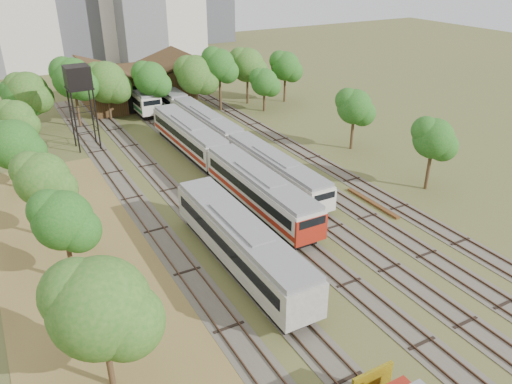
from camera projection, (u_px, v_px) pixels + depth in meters
ground at (399, 299)px, 35.59m from camera, size 240.00×240.00×0.00m
dry_grass_patch at (119, 315)px, 33.98m from camera, size 14.00×60.00×0.04m
tracks at (233, 175)px, 54.90m from camera, size 24.60×80.00×0.19m
railcar_red_set at (220, 160)px, 53.76m from camera, size 3.06×34.57×3.79m
railcar_green_set at (206, 124)px, 65.45m from camera, size 2.75×52.08×3.40m
railcar_rear at (136, 95)px, 77.75m from camera, size 3.01×16.08×3.73m
old_grey_coach at (241, 243)px, 38.24m from camera, size 3.23×18.00×4.00m
water_tower at (78, 79)px, 58.94m from camera, size 2.95×2.95×10.21m
rail_pile_far at (372, 203)px, 48.80m from camera, size 0.44×7.12×0.23m
maintenance_shed at (137, 86)px, 79.37m from camera, size 16.45×11.55×7.58m
tree_band_left at (42, 182)px, 41.17m from camera, size 8.41×65.81×8.29m
tree_band_far at (157, 76)px, 72.15m from camera, size 42.69×9.72×9.55m
tree_band_right at (339, 105)px, 61.52m from camera, size 5.57×36.32×7.59m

